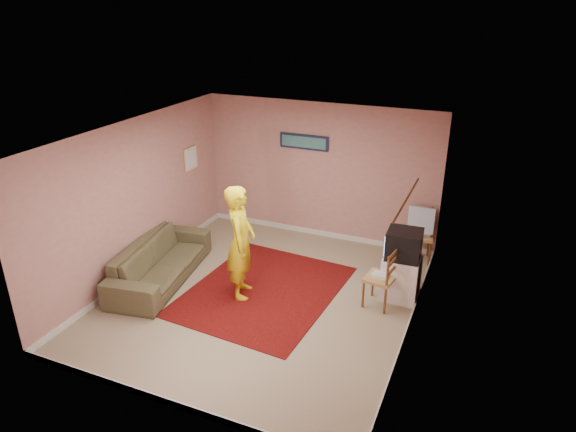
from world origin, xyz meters
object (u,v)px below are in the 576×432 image
at_px(chair_a, 420,230).
at_px(person, 241,242).
at_px(chair_b, 380,271).
at_px(sofa, 160,261).
at_px(crt_tv, 404,244).
at_px(tv_cabinet, 401,278).

relative_size(chair_a, person, 0.29).
distance_m(chair_b, person, 2.13).
distance_m(sofa, person, 1.57).
distance_m(crt_tv, chair_b, 0.54).
bearing_deg(chair_b, chair_a, 178.69).
bearing_deg(tv_cabinet, person, -159.42).
height_order(tv_cabinet, chair_b, chair_b).
xyz_separation_m(chair_a, sofa, (-3.79, -2.33, -0.25)).
xyz_separation_m(chair_b, person, (-2.04, -0.53, 0.32)).
distance_m(crt_tv, person, 2.45).
relative_size(crt_tv, sofa, 0.24).
bearing_deg(chair_a, tv_cabinet, -103.52).
height_order(tv_cabinet, person, person).
relative_size(tv_cabinet, chair_a, 1.34).
xyz_separation_m(tv_cabinet, crt_tv, (-0.01, -0.00, 0.57)).
bearing_deg(crt_tv, person, -162.00).
bearing_deg(chair_b, sofa, -71.12).
xyz_separation_m(tv_cabinet, chair_b, (-0.25, -0.33, 0.23)).
xyz_separation_m(crt_tv, sofa, (-3.74, -0.97, -0.59)).
relative_size(crt_tv, chair_b, 1.04).
xyz_separation_m(tv_cabinet, chair_a, (0.04, 1.36, 0.23)).
xyz_separation_m(chair_b, sofa, (-3.50, -0.64, -0.25)).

